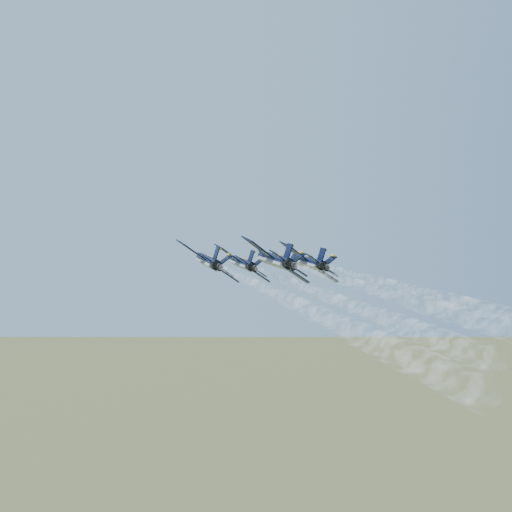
{
  "coord_description": "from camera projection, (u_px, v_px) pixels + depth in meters",
  "views": [
    {
      "loc": [
        -10.98,
        -98.45,
        103.48
      ],
      "look_at": [
        -1.29,
        0.14,
        107.28
      ],
      "focal_mm": 40.0,
      "sensor_mm": 36.0,
      "label": 1
    }
  ],
  "objects": [
    {
      "name": "smoke_trail_left",
      "position": [
        340.0,
        246.0,
        49.67
      ],
      "size": [
        16.16,
        61.6,
        2.86
      ],
      "rotation": [
        0.0,
        0.59,
        0.23
      ],
      "color": "white"
    },
    {
      "name": "smoke_trail_lead",
      "position": [
        374.0,
        252.0,
        61.23
      ],
      "size": [
        16.16,
        61.6,
        2.86
      ],
      "rotation": [
        0.0,
        0.59,
        0.23
      ],
      "color": "white"
    },
    {
      "name": "smoke_trail_slot",
      "position": [
        503.0,
        240.0,
        41.9
      ],
      "size": [
        16.16,
        61.6,
        2.86
      ],
      "rotation": [
        0.0,
        0.59,
        0.23
      ],
      "color": "white"
    },
    {
      "name": "jet_lead",
      "position": [
        242.0,
        263.0,
        106.8
      ],
      "size": [
        10.83,
        16.82,
        7.1
      ],
      "rotation": [
        0.0,
        0.59,
        0.23
      ],
      "color": "black"
    },
    {
      "name": "jet_slot",
      "position": [
        274.0,
        260.0,
        87.47
      ],
      "size": [
        10.83,
        16.82,
        7.1
      ],
      "rotation": [
        0.0,
        0.59,
        0.23
      ],
      "color": "black"
    },
    {
      "name": "jet_left",
      "position": [
        208.0,
        261.0,
        95.24
      ],
      "size": [
        10.83,
        16.82,
        7.1
      ],
      "rotation": [
        0.0,
        0.59,
        0.23
      ],
      "color": "black"
    },
    {
      "name": "jet_right",
      "position": [
        307.0,
        262.0,
        99.58
      ],
      "size": [
        10.83,
        16.82,
        7.1
      ],
      "rotation": [
        0.0,
        0.59,
        0.23
      ],
      "color": "black"
    }
  ]
}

